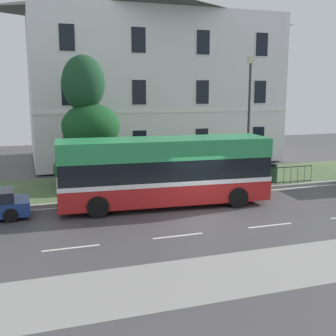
{
  "coord_description": "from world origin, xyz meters",
  "views": [
    {
      "loc": [
        -7.3,
        -16.45,
        5.5
      ],
      "look_at": [
        -0.47,
        4.02,
        1.52
      ],
      "focal_mm": 45.95,
      "sensor_mm": 36.0,
      "label": 1
    }
  ],
  "objects_px": {
    "street_lamp_post": "(249,113)",
    "litter_bin": "(273,173)",
    "evergreen_tree": "(89,138)",
    "georgian_townhouse": "(149,75)",
    "single_decker_bus": "(164,171)"
  },
  "relations": [
    {
      "from": "street_lamp_post",
      "to": "litter_bin",
      "type": "height_order",
      "value": "street_lamp_post"
    },
    {
      "from": "evergreen_tree",
      "to": "litter_bin",
      "type": "xyz_separation_m",
      "value": [
        10.24,
        -2.63,
        -2.09
      ]
    },
    {
      "from": "georgian_townhouse",
      "to": "street_lamp_post",
      "type": "xyz_separation_m",
      "value": [
        2.46,
        -11.7,
        -2.43
      ]
    },
    {
      "from": "evergreen_tree",
      "to": "single_decker_bus",
      "type": "height_order",
      "value": "evergreen_tree"
    },
    {
      "from": "street_lamp_post",
      "to": "litter_bin",
      "type": "bearing_deg",
      "value": -9.01
    },
    {
      "from": "litter_bin",
      "to": "single_decker_bus",
      "type": "bearing_deg",
      "value": -161.93
    },
    {
      "from": "georgian_townhouse",
      "to": "litter_bin",
      "type": "height_order",
      "value": "georgian_townhouse"
    },
    {
      "from": "georgian_townhouse",
      "to": "litter_bin",
      "type": "bearing_deg",
      "value": -71.32
    },
    {
      "from": "evergreen_tree",
      "to": "litter_bin",
      "type": "distance_m",
      "value": 10.78
    },
    {
      "from": "georgian_townhouse",
      "to": "street_lamp_post",
      "type": "bearing_deg",
      "value": -78.12
    },
    {
      "from": "georgian_townhouse",
      "to": "evergreen_tree",
      "type": "height_order",
      "value": "georgian_townhouse"
    },
    {
      "from": "single_decker_bus",
      "to": "street_lamp_post",
      "type": "height_order",
      "value": "street_lamp_post"
    },
    {
      "from": "evergreen_tree",
      "to": "litter_bin",
      "type": "relative_size",
      "value": 6.55
    },
    {
      "from": "georgian_townhouse",
      "to": "street_lamp_post",
      "type": "height_order",
      "value": "georgian_townhouse"
    },
    {
      "from": "evergreen_tree",
      "to": "street_lamp_post",
      "type": "xyz_separation_m",
      "value": [
        8.66,
        -2.38,
        1.4
      ]
    }
  ]
}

